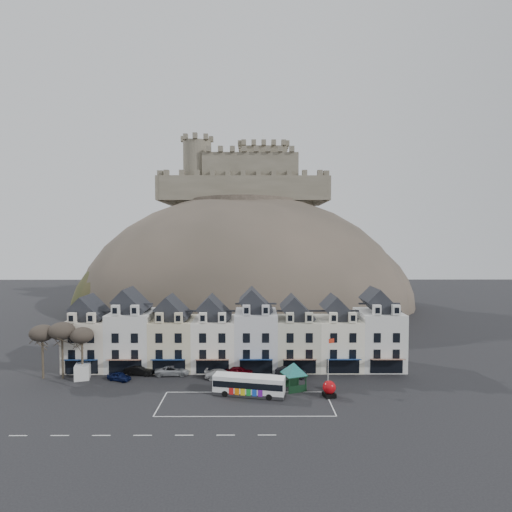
{
  "coord_description": "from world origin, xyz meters",
  "views": [
    {
      "loc": [
        3.09,
        -49.31,
        21.56
      ],
      "look_at": [
        3.45,
        24.0,
        17.99
      ],
      "focal_mm": 28.0,
      "sensor_mm": 36.0,
      "label": 1
    }
  ],
  "objects": [
    {
      "name": "castle_hill",
      "position": [
        1.25,
        68.95,
        0.11
      ],
      "size": [
        100.0,
        76.0,
        68.0
      ],
      "color": "#3D372F",
      "rests_on": "ground"
    },
    {
      "name": "car_charcoal",
      "position": [
        8.75,
        10.96,
        0.77
      ],
      "size": [
        4.95,
        3.16,
        1.54
      ],
      "primitive_type": "imported",
      "rotation": [
        0.0,
        0.0,
        1.21
      ],
      "color": "black",
      "rests_on": "ground"
    },
    {
      "name": "car_white",
      "position": [
        -1.92,
        10.13,
        0.71
      ],
      "size": [
        5.04,
        2.33,
        1.43
      ],
      "primitive_type": "imported",
      "rotation": [
        0.0,
        0.0,
        1.5
      ],
      "color": "silver",
      "rests_on": "ground"
    },
    {
      "name": "tree_left_near",
      "position": [
        -23.0,
        10.5,
        6.55
      ],
      "size": [
        3.43,
        3.43,
        7.84
      ],
      "color": "#3E3527",
      "rests_on": "ground"
    },
    {
      "name": "flagpole",
      "position": [
        13.75,
        6.8,
        4.11
      ],
      "size": [
        0.97,
        0.46,
        7.2
      ],
      "rotation": [
        0.0,
        0.0,
        0.41
      ],
      "color": "silver",
      "rests_on": "ground"
    },
    {
      "name": "car_maroon",
      "position": [
        0.8,
        11.46,
        0.72
      ],
      "size": [
        4.34,
        1.96,
        1.45
      ],
      "primitive_type": "imported",
      "rotation": [
        0.0,
        0.0,
        1.51
      ],
      "color": "#50040D",
      "rests_on": "ground"
    },
    {
      "name": "tree_left_far",
      "position": [
        -29.0,
        10.5,
        6.9
      ],
      "size": [
        3.61,
        3.61,
        8.24
      ],
      "color": "#3E3527",
      "rests_on": "ground"
    },
    {
      "name": "bus_shelter",
      "position": [
        8.69,
        5.9,
        3.01
      ],
      "size": [
        5.75,
        5.75,
        3.87
      ],
      "rotation": [
        0.0,
        0.0,
        0.34
      ],
      "color": "black",
      "rests_on": "ground"
    },
    {
      "name": "planter_west",
      "position": [
        13.51,
        5.87,
        0.54
      ],
      "size": [
        1.25,
        0.93,
        1.12
      ],
      "rotation": [
        0.0,
        0.0,
        0.37
      ],
      "color": "black",
      "rests_on": "ground"
    },
    {
      "name": "planter_east",
      "position": [
        13.11,
        3.5,
        0.48
      ],
      "size": [
        1.12,
        0.86,
        1.0
      ],
      "rotation": [
        0.0,
        0.0,
        0.41
      ],
      "color": "black",
      "rests_on": "ground"
    },
    {
      "name": "townhouse_terrace",
      "position": [
        0.15,
        15.97,
        5.3
      ],
      "size": [
        54.4,
        9.35,
        11.8
      ],
      "color": "silver",
      "rests_on": "ground"
    },
    {
      "name": "ground",
      "position": [
        0.0,
        0.0,
        0.0
      ],
      "size": [
        300.0,
        300.0,
        0.0
      ],
      "primitive_type": "plane",
      "color": "black",
      "rests_on": "ground"
    },
    {
      "name": "coach_bay_markings",
      "position": [
        2.0,
        1.25,
        0.0
      ],
      "size": [
        22.0,
        7.5,
        0.01
      ],
      "primitive_type": "cube",
      "color": "silver",
      "rests_on": "ground"
    },
    {
      "name": "castle",
      "position": [
        0.51,
        75.93,
        40.19
      ],
      "size": [
        50.2,
        22.2,
        22.0
      ],
      "color": "brown",
      "rests_on": "ground"
    },
    {
      "name": "white_van",
      "position": [
        -23.28,
        11.47,
        1.1
      ],
      "size": [
        3.35,
        5.2,
        2.2
      ],
      "rotation": [
        0.0,
        0.0,
        0.28
      ],
      "color": "silver",
      "rests_on": "ground"
    },
    {
      "name": "tree_left_mid",
      "position": [
        -26.0,
        10.5,
        7.24
      ],
      "size": [
        3.78,
        3.78,
        8.64
      ],
      "color": "#3E3527",
      "rests_on": "ground"
    },
    {
      "name": "red_buoy",
      "position": [
        13.21,
        3.32,
        1.12
      ],
      "size": [
        1.79,
        1.79,
        2.19
      ],
      "rotation": [
        0.0,
        0.0,
        0.25
      ],
      "color": "black",
      "rests_on": "ground"
    },
    {
      "name": "bus",
      "position": [
        2.4,
        3.84,
        1.51
      ],
      "size": [
        9.94,
        4.09,
        2.74
      ],
      "rotation": [
        0.0,
        0.0,
        -0.2
      ],
      "color": "#262628",
      "rests_on": "ground"
    },
    {
      "name": "car_silver",
      "position": [
        -9.6,
        12.0,
        0.75
      ],
      "size": [
        5.46,
        2.82,
        1.5
      ],
      "primitive_type": "imported",
      "rotation": [
        0.0,
        0.0,
        1.64
      ],
      "color": "#A2A6AA",
      "rests_on": "ground"
    },
    {
      "name": "car_black",
      "position": [
        -14.8,
        12.0,
        0.75
      ],
      "size": [
        4.71,
        2.25,
        1.49
      ],
      "primitive_type": "imported",
      "rotation": [
        0.0,
        0.0,
        1.42
      ],
      "color": "black",
      "rests_on": "ground"
    },
    {
      "name": "car_navy",
      "position": [
        -17.14,
        9.55,
        0.63
      ],
      "size": [
        3.96,
        2.68,
        1.25
      ],
      "primitive_type": "imported",
      "rotation": [
        0.0,
        0.0,
        1.21
      ],
      "color": "#0B133A",
      "rests_on": "ground"
    }
  ]
}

